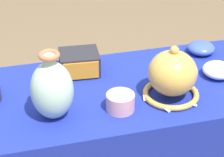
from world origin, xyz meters
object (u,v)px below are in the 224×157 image
Objects in this scene: vase_dome_bell at (172,76)px; bowl_shallow_cobalt at (201,48)px; vase_tall_bulbous at (52,89)px; pot_squat_rose at (120,102)px; bowl_shallow_porcelain at (218,70)px; mosaic_tile_box at (79,63)px.

vase_dome_bell is 1.86× the size of bowl_shallow_cobalt.
bowl_shallow_cobalt is (0.26, 0.29, -0.06)m from vase_dome_bell.
pot_squat_rose is (0.24, -0.02, -0.08)m from vase_tall_bulbous.
vase_tall_bulbous is 0.70m from bowl_shallow_porcelain.
vase_tall_bulbous is at bearing -156.55° from bowl_shallow_cobalt.
vase_tall_bulbous is 0.45m from vase_dome_bell.
mosaic_tile_box is at bearing -177.32° from bowl_shallow_cobalt.
vase_dome_bell is 2.18× the size of pot_squat_rose.
vase_dome_bell is 0.40m from bowl_shallow_cobalt.
pot_squat_rose is 0.85× the size of bowl_shallow_cobalt.
bowl_shallow_porcelain is (0.24, 0.09, -0.06)m from vase_dome_bell.
pot_squat_rose is 0.57m from bowl_shallow_cobalt.
bowl_shallow_cobalt is at bearing 85.19° from bowl_shallow_porcelain.
mosaic_tile_box is 1.33× the size of bowl_shallow_porcelain.
vase_dome_bell is at bearing -37.01° from mosaic_tile_box.
bowl_shallow_cobalt is (0.02, 0.20, -0.00)m from bowl_shallow_porcelain.
bowl_shallow_porcelain is (0.45, 0.13, -0.00)m from pot_squat_rose.
vase_tall_bulbous is at bearing -171.38° from bowl_shallow_porcelain.
vase_tall_bulbous is 0.32m from mosaic_tile_box.
mosaic_tile_box is 0.32m from pot_squat_rose.
mosaic_tile_box is at bearing 162.03° from bowl_shallow_porcelain.
bowl_shallow_porcelain is at bearing 8.62° from vase_tall_bulbous.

